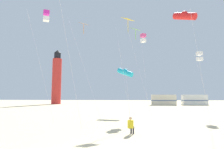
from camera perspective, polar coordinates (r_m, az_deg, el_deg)
The scene contains 12 objects.
kite_flyer_standing at distance 13.02m, azimuth 5.75°, elevation -14.96°, with size 0.45×0.56×1.16m.
kite_box_magenta at distance 22.32m, azimuth -19.27°, elevation 16.33°, with size 2.96×2.17×11.65m.
kite_diamond_orange at distance 22.22m, azimuth -8.52°, elevation 13.85°, with size 3.48×2.91×10.92m.
kite_box_rainbow at distance 26.24m, azimuth 9.41°, elevation 10.76°, with size 0.96×0.96×10.85m.
kite_diamond_lime at distance 21.62m, azimuth 7.22°, elevation 12.41°, with size 2.65×2.23×10.15m.
kite_tube_scarlet at distance 21.43m, azimuth 21.09°, elevation 16.21°, with size 2.98×3.01×11.34m.
kite_box_white at distance 26.67m, azimuth 24.94°, elevation 5.02°, with size 1.79×1.34×8.14m.
kite_tube_cyan at distance 26.26m, azimuth 4.01°, elevation 0.70°, with size 2.43×2.03×6.49m.
kite_diamond_gold at distance 17.21m, azimuth 4.74°, elevation 15.20°, with size 1.78×1.78×9.47m.
lighthouse_distant at distance 60.67m, azimuth -16.36°, elevation -1.14°, with size 2.80×2.80×16.80m.
rv_van_cream at distance 53.36m, azimuth 15.30°, elevation -7.42°, with size 6.45×2.37×2.80m.
rv_van_white at distance 56.36m, azimuth 23.63°, elevation -7.05°, with size 6.54×2.62×2.80m.
Camera 1 is at (1.33, -6.69, 2.56)m, focal length 30.25 mm.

